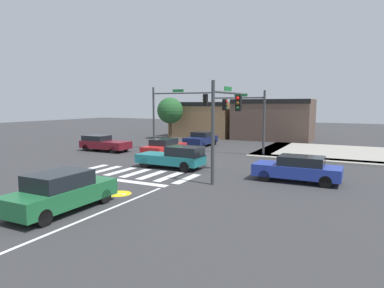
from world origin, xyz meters
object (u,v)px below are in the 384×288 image
car_blue (298,169)px  car_maroon (104,143)px  car_red (164,147)px  roadside_tree (170,111)px  traffic_signal_southeast (226,114)px  car_green (61,192)px  traffic_signal_northeast (245,112)px  traffic_signal_northwest (175,107)px  car_navy (201,139)px  car_teal (174,157)px

car_blue → car_maroon: (-17.52, 4.57, -0.02)m
car_red → roadside_tree: bearing=-151.4°
car_red → roadside_tree: (-6.40, 11.75, 2.67)m
traffic_signal_southeast → car_green: size_ratio=1.19×
car_maroon → traffic_signal_northeast: bearing=16.8°
traffic_signal_southeast → traffic_signal_northwest: bearing=43.1°
car_navy → car_green: bearing=10.6°
car_maroon → car_navy: bearing=49.2°
car_blue → car_green: size_ratio=1.01×
car_red → car_teal: size_ratio=1.00×
car_teal → roadside_tree: size_ratio=0.89×
traffic_signal_southeast → traffic_signal_northeast: (-1.81, 9.03, -0.09)m
roadside_tree → traffic_signal_northeast: bearing=-34.6°
car_blue → traffic_signal_northeast: bearing=-55.3°
traffic_signal_southeast → car_navy: 14.95m
traffic_signal_northeast → car_teal: bearing=74.4°
traffic_signal_northeast → car_maroon: bearing=16.8°
traffic_signal_southeast → car_maroon: (-13.68, 5.43, -2.92)m
car_blue → car_red: bearing=-22.6°
traffic_signal_northeast → roadside_tree: 14.58m
car_green → roadside_tree: bearing=21.7°
car_red → car_navy: bearing=-179.5°
car_green → car_maroon: bearing=36.1°
car_red → car_green: (3.88, -14.01, 0.07)m
traffic_signal_northwest → car_navy: 5.01m
car_blue → car_navy: bearing=-46.1°
traffic_signal_northwest → car_navy: size_ratio=1.38×
car_maroon → car_navy: size_ratio=1.05×
roadside_tree → traffic_signal_southeast: bearing=-51.4°
car_red → car_maroon: (-6.27, -0.12, 0.00)m
car_red → car_green: size_ratio=0.98×
traffic_signal_northeast → car_navy: bearing=-32.3°
car_teal → car_green: car_green is taller
car_blue → car_navy: car_navy is taller
car_red → car_blue: bearing=67.4°
traffic_signal_northeast → roadside_tree: traffic_signal_northeast is taller
car_teal → car_green: bearing=92.7°
traffic_signal_northeast → traffic_signal_northwest: bearing=1.8°
car_green → roadside_tree: (-10.28, 25.77, 2.60)m
car_navy → car_teal: size_ratio=0.97×
traffic_signal_southeast → roadside_tree: 22.14m
car_maroon → roadside_tree: 12.17m
traffic_signal_southeast → car_teal: bearing=73.2°
traffic_signal_northwest → car_red: traffic_signal_northwest is taller
car_blue → car_red: 12.19m
car_blue → car_red: size_ratio=1.03×
traffic_signal_northeast → car_green: 17.79m
traffic_signal_northeast → car_teal: (-2.18, -7.82, -2.79)m
traffic_signal_southeast → traffic_signal_northeast: traffic_signal_southeast is taller
traffic_signal_southeast → car_navy: traffic_signal_southeast is taller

